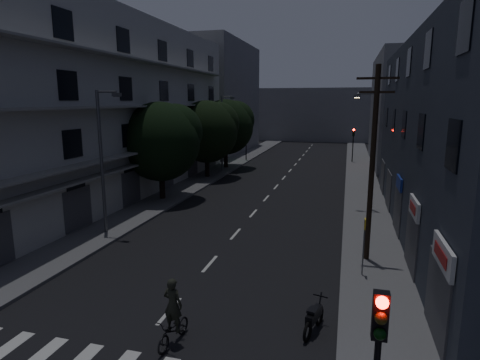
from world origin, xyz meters
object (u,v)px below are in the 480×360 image
at_px(utility_pole, 372,161).
at_px(cyclist, 173,322).
at_px(bus_stop_sign, 364,236).
at_px(motorcycle, 314,319).
at_px(traffic_signal_near, 378,352).

xyz_separation_m(utility_pole, cyclist, (-6.14, -8.52, -4.12)).
relative_size(utility_pole, cyclist, 4.07).
height_order(bus_stop_sign, cyclist, bus_stop_sign).
bearing_deg(motorcycle, cyclist, -141.45).
bearing_deg(traffic_signal_near, utility_pole, 87.99).
xyz_separation_m(traffic_signal_near, motorcycle, (-1.51, 5.45, -2.64)).
bearing_deg(bus_stop_sign, traffic_signal_near, -90.97).
bearing_deg(utility_pole, motorcycle, -106.12).
xyz_separation_m(utility_pole, bus_stop_sign, (-0.25, -1.96, -2.98)).
distance_m(utility_pole, cyclist, 11.28).
bearing_deg(cyclist, bus_stop_sign, 55.49).
xyz_separation_m(traffic_signal_near, cyclist, (-5.72, 3.62, -2.36)).
xyz_separation_m(bus_stop_sign, motorcycle, (-1.68, -4.73, -1.43)).
height_order(utility_pole, motorcycle, utility_pole).
bearing_deg(utility_pole, bus_stop_sign, -97.40).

